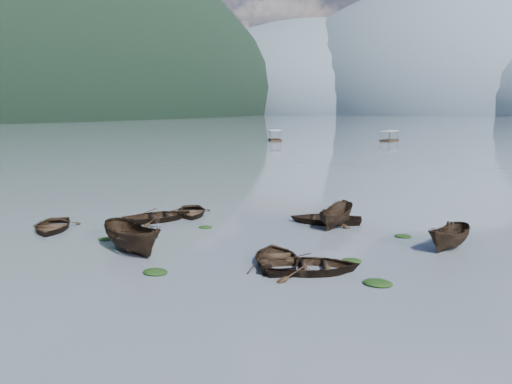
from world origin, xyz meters
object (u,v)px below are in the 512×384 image
at_px(pontoon_left, 275,141).
at_px(pontoon_centre, 389,141).
at_px(rowboat_3, 277,264).
at_px(rowboat_0, 52,230).

height_order(pontoon_left, pontoon_centre, pontoon_left).
height_order(rowboat_3, pontoon_left, pontoon_left).
height_order(rowboat_0, rowboat_3, rowboat_3).
xyz_separation_m(pontoon_left, pontoon_centre, (25.86, 10.20, 0.00)).
xyz_separation_m(rowboat_0, pontoon_left, (-20.08, 91.45, 0.00)).
bearing_deg(rowboat_3, pontoon_left, -95.76).
bearing_deg(rowboat_3, pontoon_centre, -111.42).
bearing_deg(rowboat_0, pontoon_left, 69.18).
bearing_deg(pontoon_left, pontoon_centre, -5.62).
relative_size(rowboat_0, pontoon_left, 0.67).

